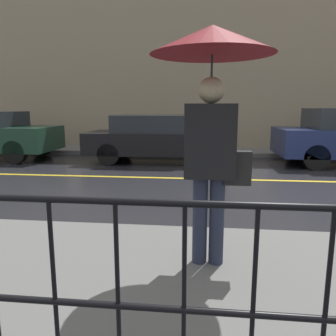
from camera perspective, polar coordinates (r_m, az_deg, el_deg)
The scene contains 6 objects.
ground_plane at distance 7.61m, azimuth 19.49°, elevation -2.11°, with size 80.00×80.00×0.00m, color black.
sidewalk_far at distance 11.71m, azimuth 14.88°, elevation 2.69°, with size 28.00×1.66×0.14m.
lane_marking at distance 7.61m, azimuth 19.49°, elevation -2.08°, with size 25.20×0.12×0.01m.
building_storefront at distance 12.72m, azimuth 14.96°, elevation 18.71°, with size 28.00×0.30×6.96m.
pedestrian at distance 2.91m, azimuth 7.70°, elevation 15.02°, with size 1.06×1.06×2.11m.
car_black at distance 9.65m, azimuth -2.13°, elevation 5.23°, with size 4.06×1.73×1.37m.
Camera 1 is at (-1.75, -7.23, 1.57)m, focal length 35.00 mm.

